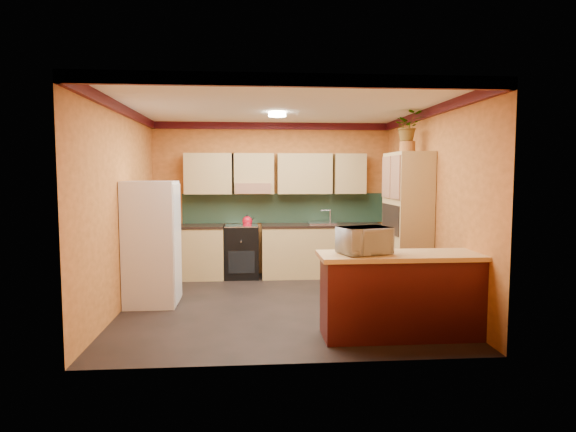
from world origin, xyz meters
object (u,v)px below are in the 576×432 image
(fridge, at_px, (152,243))
(pantry, at_px, (407,226))
(stove, at_px, (242,251))
(base_cabinets_back, at_px, (278,252))
(microwave, at_px, (364,240))
(breakfast_bar, at_px, (404,297))

(fridge, bearing_deg, pantry, 1.47)
(fridge, xyz_separation_m, pantry, (3.60, 0.09, 0.20))
(stove, bearing_deg, base_cabinets_back, 0.00)
(base_cabinets_back, distance_m, microwave, 3.37)
(base_cabinets_back, bearing_deg, fridge, -137.71)
(breakfast_bar, bearing_deg, stove, 119.74)
(pantry, bearing_deg, stove, 146.95)
(stove, distance_m, microwave, 3.56)
(base_cabinets_back, xyz_separation_m, pantry, (1.78, -1.56, 0.61))
(base_cabinets_back, xyz_separation_m, stove, (-0.62, -0.00, 0.02))
(pantry, xyz_separation_m, breakfast_bar, (-0.56, -1.66, -0.61))
(fridge, relative_size, pantry, 0.81)
(base_cabinets_back, height_order, microwave, microwave)
(base_cabinets_back, relative_size, pantry, 1.74)
(pantry, relative_size, breakfast_bar, 1.17)
(base_cabinets_back, bearing_deg, pantry, -41.32)
(breakfast_bar, bearing_deg, base_cabinets_back, 110.68)
(stove, bearing_deg, breakfast_bar, -60.26)
(breakfast_bar, relative_size, microwave, 3.40)
(fridge, xyz_separation_m, breakfast_bar, (3.04, -1.57, -0.41))
(stove, distance_m, breakfast_bar, 3.71)
(stove, xyz_separation_m, microwave, (1.38, -3.22, 0.62))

